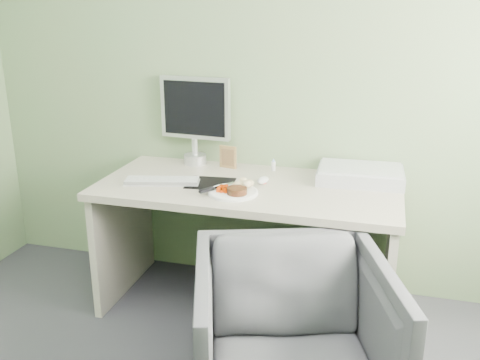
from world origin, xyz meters
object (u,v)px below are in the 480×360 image
(monitor, at_px, (195,115))
(desk_chair, at_px, (292,342))
(scanner, at_px, (360,175))
(desk, at_px, (248,216))
(plate, at_px, (233,193))

(monitor, xyz_separation_m, desk_chair, (0.80, -1.10, -0.67))
(desk_chair, bearing_deg, scanner, 61.13)
(desk, xyz_separation_m, monitor, (-0.41, 0.31, 0.47))
(monitor, distance_m, desk_chair, 1.51)
(plate, height_order, monitor, monitor)
(desk, bearing_deg, plate, -103.34)
(plate, bearing_deg, scanner, 31.56)
(desk, xyz_separation_m, scanner, (0.57, 0.21, 0.22))
(plate, relative_size, monitor, 0.49)
(desk, height_order, plate, plate)
(plate, distance_m, desk_chair, 0.85)
(desk, bearing_deg, desk_chair, -63.72)
(monitor, bearing_deg, scanner, -1.63)
(scanner, bearing_deg, monitor, 171.93)
(plate, height_order, scanner, scanner)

